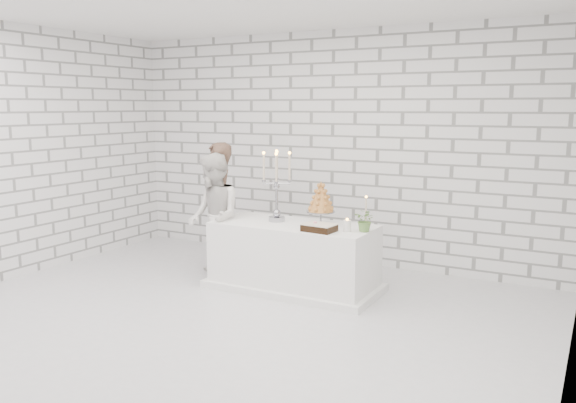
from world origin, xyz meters
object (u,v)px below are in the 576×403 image
at_px(cake_table, 294,257).
at_px(candelabra, 277,186).
at_px(groom, 218,208).
at_px(bride, 214,217).
at_px(croquembouche, 321,203).

height_order(cake_table, candelabra, candelabra).
relative_size(cake_table, groom, 1.12).
bearing_deg(bride, croquembouche, 53.57).
bearing_deg(groom, candelabra, 44.21).
bearing_deg(cake_table, candelabra, 170.34).
distance_m(groom, candelabra, 1.01).
xyz_separation_m(bride, croquembouche, (1.28, 0.21, 0.24)).
height_order(cake_table, groom, groom).
bearing_deg(bride, groom, 161.85).
xyz_separation_m(cake_table, croquembouche, (0.29, 0.10, 0.62)).
height_order(groom, croquembouche, groom).
xyz_separation_m(cake_table, candelabra, (-0.24, 0.04, 0.78)).
xyz_separation_m(groom, croquembouche, (1.46, -0.12, 0.19)).
xyz_separation_m(groom, bride, (0.18, -0.33, -0.05)).
distance_m(cake_table, bride, 1.07).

